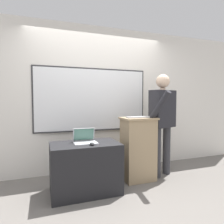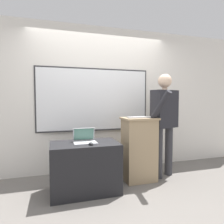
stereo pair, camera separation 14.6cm
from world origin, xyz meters
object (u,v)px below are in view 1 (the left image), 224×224
side_desk (85,168)px  laptop (85,138)px  wireless_keyboard (140,117)px  lectern_podium (138,148)px  computer_mouse_by_laptop (92,144)px  person_presenter (163,117)px

side_desk → laptop: (0.01, 0.06, 0.41)m
wireless_keyboard → lectern_podium: bearing=98.3°
lectern_podium → computer_mouse_by_laptop: (-0.85, -0.32, 0.20)m
computer_mouse_by_laptop → side_desk: bearing=111.2°
lectern_podium → laptop: lectern_podium is taller
lectern_podium → person_presenter: 0.69m
wireless_keyboard → computer_mouse_by_laptop: (-0.86, -0.27, -0.31)m
lectern_podium → laptop: bearing=-173.4°
computer_mouse_by_laptop → person_presenter: bearing=14.4°
wireless_keyboard → laptop: bearing=-176.7°
person_presenter → computer_mouse_by_laptop: 1.40m
computer_mouse_by_laptop → lectern_podium: bearing=20.7°
laptop → wireless_keyboard: (0.91, 0.05, 0.27)m
person_presenter → computer_mouse_by_laptop: bearing=176.3°
person_presenter → wireless_keyboard: (-0.46, -0.07, 0.01)m
side_desk → person_presenter: bearing=7.4°
side_desk → wireless_keyboard: bearing=6.8°
person_presenter → laptop: person_presenter is taller
person_presenter → computer_mouse_by_laptop: size_ratio=17.37×
laptop → computer_mouse_by_laptop: bearing=-75.8°
lectern_podium → computer_mouse_by_laptop: bearing=-159.3°
computer_mouse_by_laptop → laptop: bearing=104.2°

